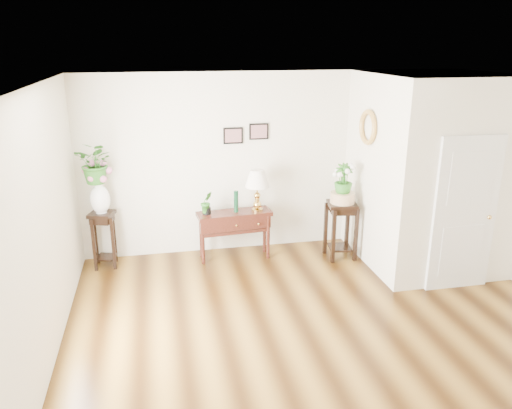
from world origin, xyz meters
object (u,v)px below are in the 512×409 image
object	(u,v)px
console_table	(235,235)
plant_stand_a	(104,240)
plant_stand_b	(341,230)
table_lamp	(257,189)

from	to	relation	value
console_table	plant_stand_a	world-z (taller)	plant_stand_a
console_table	plant_stand_b	size ratio (longest dim) A/B	1.27
console_table	table_lamp	size ratio (longest dim) A/B	1.74
console_table	plant_stand_b	world-z (taller)	plant_stand_b
table_lamp	plant_stand_a	distance (m)	2.40
console_table	table_lamp	xyz separation A→B (m)	(0.36, 0.00, 0.73)
console_table	plant_stand_a	bearing A→B (deg)	172.62
plant_stand_b	plant_stand_a	bearing A→B (deg)	173.74
table_lamp	plant_stand_a	bearing A→B (deg)	177.85
plant_stand_a	console_table	bearing A→B (deg)	-2.54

